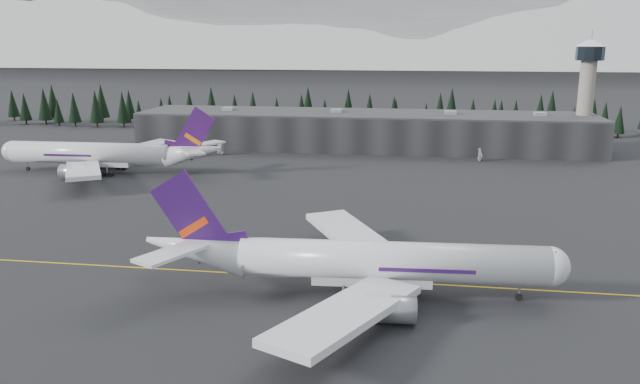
# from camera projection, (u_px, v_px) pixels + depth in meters

# --- Properties ---
(ground) EXTENTS (1400.00, 1400.00, 0.00)m
(ground) POSITION_uv_depth(u_px,v_px,m) (302.00, 272.00, 104.08)
(ground) COLOR black
(ground) RESTS_ON ground
(taxiline) EXTENTS (400.00, 0.40, 0.02)m
(taxiline) POSITION_uv_depth(u_px,v_px,m) (300.00, 277.00, 102.16)
(taxiline) COLOR gold
(taxiline) RESTS_ON ground
(terminal) EXTENTS (160.00, 30.00, 12.60)m
(terminal) POSITION_uv_depth(u_px,v_px,m) (364.00, 130.00, 222.60)
(terminal) COLOR black
(terminal) RESTS_ON ground
(control_tower) EXTENTS (10.00, 10.00, 37.70)m
(control_tower) POSITION_uv_depth(u_px,v_px,m) (587.00, 83.00, 210.48)
(control_tower) COLOR gray
(control_tower) RESTS_ON ground
(treeline) EXTENTS (360.00, 20.00, 15.00)m
(treeline) POSITION_uv_depth(u_px,v_px,m) (371.00, 115.00, 257.84)
(treeline) COLOR black
(treeline) RESTS_ON ground
(mountain_ridge) EXTENTS (4400.00, 900.00, 420.00)m
(mountain_ridge) POSITION_uv_depth(u_px,v_px,m) (406.00, 62.00, 1064.27)
(mountain_ridge) COLOR white
(mountain_ridge) RESTS_ON ground
(jet_main) EXTENTS (64.33, 59.27, 18.90)m
(jet_main) POSITION_uv_depth(u_px,v_px,m) (354.00, 261.00, 94.04)
(jet_main) COLOR silver
(jet_main) RESTS_ON ground
(jet_parked) EXTENTS (66.86, 61.69, 19.65)m
(jet_parked) POSITION_uv_depth(u_px,v_px,m) (109.00, 154.00, 180.49)
(jet_parked) COLOR silver
(jet_parked) RESTS_ON ground
(gse_vehicle_a) EXTENTS (2.89, 5.04, 1.32)m
(gse_vehicle_a) POSITION_uv_depth(u_px,v_px,m) (221.00, 153.00, 210.23)
(gse_vehicle_a) COLOR silver
(gse_vehicle_a) RESTS_ON ground
(gse_vehicle_b) EXTENTS (4.30, 1.84, 1.45)m
(gse_vehicle_b) POSITION_uv_depth(u_px,v_px,m) (480.00, 159.00, 199.11)
(gse_vehicle_b) COLOR silver
(gse_vehicle_b) RESTS_ON ground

